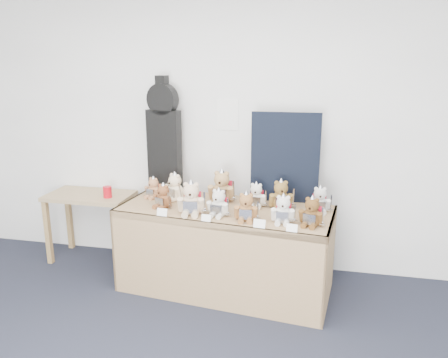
% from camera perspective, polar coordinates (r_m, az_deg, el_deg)
% --- Properties ---
extents(room_shell, '(6.00, 6.00, 6.00)m').
position_cam_1_polar(room_shell, '(4.23, 0.47, 8.42)').
color(room_shell, white).
rests_on(room_shell, floor).
extents(display_table, '(1.93, 0.98, 0.77)m').
position_cam_1_polar(display_table, '(3.82, -0.20, -6.49)').
color(display_table, olive).
rests_on(display_table, floor).
extents(side_table, '(0.86, 0.48, 0.71)m').
position_cam_1_polar(side_table, '(4.69, -17.05, -3.34)').
color(side_table, '#94774F').
rests_on(side_table, floor).
extents(guitar_case, '(0.35, 0.17, 1.12)m').
position_cam_1_polar(guitar_case, '(4.26, -7.85, 5.55)').
color(guitar_case, black).
rests_on(guitar_case, display_table).
extents(navy_board, '(0.61, 0.03, 0.82)m').
position_cam_1_polar(navy_board, '(3.94, 7.97, 2.74)').
color(navy_board, black).
rests_on(navy_board, display_table).
extents(red_cup, '(0.08, 0.08, 0.11)m').
position_cam_1_polar(red_cup, '(4.47, -14.98, -1.65)').
color(red_cup, red).
rests_on(red_cup, side_table).
extents(teddy_front_far_left, '(0.19, 0.19, 0.24)m').
position_cam_1_polar(teddy_front_far_left, '(3.85, -7.97, -2.35)').
color(teddy_front_far_left, brown).
rests_on(teddy_front_far_left, display_table).
extents(teddy_front_left, '(0.26, 0.23, 0.32)m').
position_cam_1_polar(teddy_front_left, '(3.66, -4.30, -2.72)').
color(teddy_front_left, beige).
rests_on(teddy_front_left, display_table).
extents(teddy_front_centre, '(0.21, 0.19, 0.26)m').
position_cam_1_polar(teddy_front_centre, '(3.62, -0.71, -3.27)').
color(teddy_front_centre, beige).
rests_on(teddy_front_centre, display_table).
extents(teddy_front_right, '(0.22, 0.18, 0.26)m').
position_cam_1_polar(teddy_front_right, '(3.51, 2.90, -3.81)').
color(teddy_front_right, '#8E5E35').
rests_on(teddy_front_right, display_table).
extents(teddy_front_far_right, '(0.21, 0.17, 0.26)m').
position_cam_1_polar(teddy_front_far_right, '(3.49, 7.72, -4.09)').
color(teddy_front_far_right, silver).
rests_on(teddy_front_far_right, display_table).
extents(teddy_front_end, '(0.21, 0.20, 0.26)m').
position_cam_1_polar(teddy_front_end, '(3.47, 11.37, -4.37)').
color(teddy_front_end, brown).
rests_on(teddy_front_end, display_table).
extents(teddy_back_left, '(0.23, 0.23, 0.29)m').
position_cam_1_polar(teddy_back_left, '(4.05, -6.48, -1.17)').
color(teddy_back_left, beige).
rests_on(teddy_back_left, display_table).
extents(teddy_back_centre_left, '(0.27, 0.23, 0.33)m').
position_cam_1_polar(teddy_back_centre_left, '(3.96, -0.32, -1.19)').
color(teddy_back_centre_left, tan).
rests_on(teddy_back_centre_left, display_table).
extents(teddy_back_centre_right, '(0.20, 0.16, 0.24)m').
position_cam_1_polar(teddy_back_centre_right, '(3.85, 4.22, -2.23)').
color(teddy_back_centre_right, white).
rests_on(teddy_back_centre_right, display_table).
extents(teddy_back_right, '(0.24, 0.21, 0.29)m').
position_cam_1_polar(teddy_back_right, '(3.83, 7.43, -2.18)').
color(teddy_back_right, brown).
rests_on(teddy_back_right, display_table).
extents(teddy_back_end, '(0.21, 0.17, 0.25)m').
position_cam_1_polar(teddy_back_end, '(3.80, 12.40, -2.78)').
color(teddy_back_end, silver).
rests_on(teddy_back_end, display_table).
extents(teddy_back_far_left, '(0.18, 0.17, 0.22)m').
position_cam_1_polar(teddy_back_far_left, '(4.15, -9.21, -1.25)').
color(teddy_back_far_left, '#AA754F').
rests_on(teddy_back_far_left, display_table).
extents(entry_card_a, '(0.09, 0.03, 0.06)m').
position_cam_1_polar(entry_card_a, '(3.66, -8.10, -4.31)').
color(entry_card_a, white).
rests_on(entry_card_a, display_table).
extents(entry_card_b, '(0.08, 0.03, 0.06)m').
position_cam_1_polar(entry_card_b, '(3.51, -2.35, -5.11)').
color(entry_card_b, white).
rests_on(entry_card_b, display_table).
extents(entry_card_c, '(0.10, 0.03, 0.07)m').
position_cam_1_polar(entry_card_c, '(3.38, 4.65, -5.83)').
color(entry_card_c, white).
rests_on(entry_card_c, display_table).
extents(entry_card_d, '(0.09, 0.03, 0.06)m').
position_cam_1_polar(entry_card_d, '(3.34, 8.86, -6.34)').
color(entry_card_d, white).
rests_on(entry_card_d, display_table).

